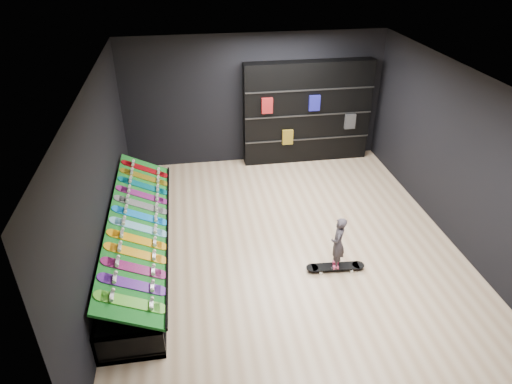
{
  "coord_description": "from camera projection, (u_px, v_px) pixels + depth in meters",
  "views": [
    {
      "loc": [
        -1.58,
        -6.49,
        4.97
      ],
      "look_at": [
        -0.5,
        0.2,
        1.0
      ],
      "focal_mm": 32.0,
      "sensor_mm": 36.0,
      "label": 1
    }
  ],
  "objects": [
    {
      "name": "display_board_5",
      "position": [
        139.0,
        227.0,
        7.4
      ],
      "size": [
        0.93,
        0.22,
        0.5
      ],
      "primitive_type": null,
      "rotation": [
        0.0,
        0.44,
        0.0
      ],
      "color": "#0CB2E5",
      "rests_on": "turf_ramp"
    },
    {
      "name": "display_board_9",
      "position": [
        143.0,
        186.0,
        8.58
      ],
      "size": [
        0.93,
        0.22,
        0.5
      ],
      "primitive_type": null,
      "rotation": [
        0.0,
        0.44,
        0.0
      ],
      "color": "#0C8C99",
      "rests_on": "turf_ramp"
    },
    {
      "name": "wall_front",
      "position": [
        365.0,
        331.0,
        4.52
      ],
      "size": [
        6.0,
        0.02,
        3.0
      ],
      "primitive_type": "cube",
      "color": "black",
      "rests_on": "ground"
    },
    {
      "name": "display_board_3",
      "position": [
        136.0,
        253.0,
        6.81
      ],
      "size": [
        0.93,
        0.22,
        0.5
      ],
      "primitive_type": null,
      "rotation": [
        0.0,
        0.44,
        0.0
      ],
      "color": "orange",
      "rests_on": "turf_ramp"
    },
    {
      "name": "display_board_11",
      "position": [
        145.0,
        169.0,
        9.16
      ],
      "size": [
        0.93,
        0.22,
        0.5
      ],
      "primitive_type": null,
      "rotation": [
        0.0,
        0.44,
        0.0
      ],
      "color": "red",
      "rests_on": "turf_ramp"
    },
    {
      "name": "display_board_7",
      "position": [
        141.0,
        205.0,
        7.99
      ],
      "size": [
        0.93,
        0.22,
        0.5
      ],
      "primitive_type": null,
      "rotation": [
        0.0,
        0.44,
        0.0
      ],
      "color": "black",
      "rests_on": "turf_ramp"
    },
    {
      "name": "back_shelving",
      "position": [
        307.0,
        112.0,
        10.65
      ],
      "size": [
        2.98,
        0.35,
        2.38
      ],
      "primitive_type": "cube",
      "color": "black",
      "rests_on": "ground"
    },
    {
      "name": "wall_back",
      "position": [
        255.0,
        100.0,
        10.48
      ],
      "size": [
        6.0,
        0.02,
        3.0
      ],
      "primitive_type": "cube",
      "color": "black",
      "rests_on": "ground"
    },
    {
      "name": "display_board_1",
      "position": [
        133.0,
        284.0,
        6.22
      ],
      "size": [
        0.93,
        0.22,
        0.5
      ],
      "primitive_type": null,
      "rotation": [
        0.0,
        0.44,
        0.0
      ],
      "color": "purple",
      "rests_on": "turf_ramp"
    },
    {
      "name": "wall_left",
      "position": [
        100.0,
        184.0,
        7.09
      ],
      "size": [
        0.02,
        7.0,
        3.0
      ],
      "primitive_type": "cube",
      "color": "black",
      "rests_on": "ground"
    },
    {
      "name": "display_board_2",
      "position": [
        135.0,
        268.0,
        6.52
      ],
      "size": [
        0.93,
        0.22,
        0.5
      ],
      "primitive_type": null,
      "rotation": [
        0.0,
        0.44,
        0.0
      ],
      "color": "#E5198C",
      "rests_on": "turf_ramp"
    },
    {
      "name": "display_board_10",
      "position": [
        144.0,
        177.0,
        8.87
      ],
      "size": [
        0.93,
        0.22,
        0.5
      ],
      "primitive_type": null,
      "rotation": [
        0.0,
        0.44,
        0.0
      ],
      "color": "yellow",
      "rests_on": "turf_ramp"
    },
    {
      "name": "display_rack",
      "position": [
        140.0,
        245.0,
        7.78
      ],
      "size": [
        0.9,
        4.5,
        0.5
      ],
      "primitive_type": null,
      "color": "black",
      "rests_on": "ground"
    },
    {
      "name": "floor",
      "position": [
        285.0,
        243.0,
        8.26
      ],
      "size": [
        6.0,
        7.0,
        0.01
      ],
      "primitive_type": "cube",
      "color": "#D1B28D",
      "rests_on": "ground"
    },
    {
      "name": "display_board_0",
      "position": [
        131.0,
        302.0,
        5.93
      ],
      "size": [
        0.93,
        0.22,
        0.5
      ],
      "primitive_type": null,
      "rotation": [
        0.0,
        0.44,
        0.0
      ],
      "color": "green",
      "rests_on": "turf_ramp"
    },
    {
      "name": "display_board_6",
      "position": [
        140.0,
        216.0,
        7.69
      ],
      "size": [
        0.93,
        0.22,
        0.5
      ],
      "primitive_type": null,
      "rotation": [
        0.0,
        0.44,
        0.0
      ],
      "color": "blue",
      "rests_on": "turf_ramp"
    },
    {
      "name": "display_board_8",
      "position": [
        142.0,
        195.0,
        8.28
      ],
      "size": [
        0.93,
        0.22,
        0.5
      ],
      "primitive_type": null,
      "rotation": [
        0.0,
        0.44,
        0.0
      ],
      "color": "#2626BF",
      "rests_on": "turf_ramp"
    },
    {
      "name": "child",
      "position": [
        337.0,
        252.0,
        7.42
      ],
      "size": [
        0.22,
        0.25,
        0.56
      ],
      "primitive_type": "imported",
      "rotation": [
        0.0,
        0.0,
        -2.0
      ],
      "color": "black",
      "rests_on": "floor_skateboard"
    },
    {
      "name": "display_board_4",
      "position": [
        138.0,
        240.0,
        7.1
      ],
      "size": [
        0.93,
        0.22,
        0.5
      ],
      "primitive_type": null,
      "rotation": [
        0.0,
        0.44,
        0.0
      ],
      "color": "yellow",
      "rests_on": "turf_ramp"
    },
    {
      "name": "ceiling",
      "position": [
        291.0,
        80.0,
        6.74
      ],
      "size": [
        6.0,
        7.0,
        0.01
      ],
      "primitive_type": "cube",
      "color": "white",
      "rests_on": "ground"
    },
    {
      "name": "wall_right",
      "position": [
        457.0,
        157.0,
        7.91
      ],
      "size": [
        0.02,
        7.0,
        3.0
      ],
      "primitive_type": "cube",
      "color": "black",
      "rests_on": "ground"
    },
    {
      "name": "floor_skateboard",
      "position": [
        335.0,
        268.0,
        7.59
      ],
      "size": [
        0.99,
        0.29,
        0.09
      ],
      "primitive_type": null,
      "rotation": [
        0.0,
        0.0,
        -0.07
      ],
      "color": "black",
      "rests_on": "ground"
    },
    {
      "name": "turf_ramp",
      "position": [
        139.0,
        223.0,
        7.56
      ],
      "size": [
        0.92,
        4.5,
        0.46
      ],
      "primitive_type": "cube",
      "rotation": [
        0.0,
        0.44,
        0.0
      ],
      "color": "#0E5D17",
      "rests_on": "display_rack"
    }
  ]
}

